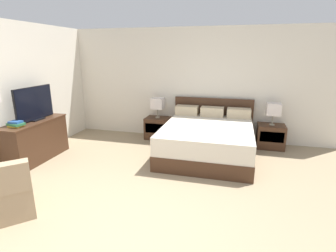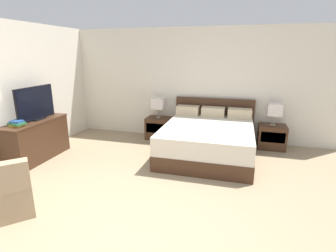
{
  "view_description": "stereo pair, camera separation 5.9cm",
  "coord_description": "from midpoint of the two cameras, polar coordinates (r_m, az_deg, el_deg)",
  "views": [
    {
      "loc": [
        1.11,
        -2.07,
        1.98
      ],
      "look_at": [
        -0.01,
        2.15,
        0.75
      ],
      "focal_mm": 28.0,
      "sensor_mm": 36.0,
      "label": 1
    },
    {
      "loc": [
        1.16,
        -2.05,
        1.98
      ],
      "look_at": [
        -0.01,
        2.15,
        0.75
      ],
      "focal_mm": 28.0,
      "sensor_mm": 36.0,
      "label": 2
    }
  ],
  "objects": [
    {
      "name": "ground_plane",
      "position": [
        3.07,
        -11.22,
        -24.71
      ],
      "size": [
        11.75,
        11.75,
        0.0
      ],
      "primitive_type": "plane",
      "color": "#998466"
    },
    {
      "name": "wall_back",
      "position": [
        6.15,
        4.86,
        9.0
      ],
      "size": [
        6.7,
        0.06,
        2.53
      ],
      "primitive_type": "cube",
      "color": "silver",
      "rests_on": "ground"
    },
    {
      "name": "wall_left",
      "position": [
        5.45,
        -30.86,
        5.98
      ],
      "size": [
        0.06,
        5.72,
        2.53
      ],
      "primitive_type": "cube",
      "color": "silver",
      "rests_on": "ground"
    },
    {
      "name": "bed",
      "position": [
        5.25,
        9.03,
        -2.8
      ],
      "size": [
        1.76,
        2.05,
        0.99
      ],
      "color": "#422819",
      "rests_on": "ground"
    },
    {
      "name": "nightstand_left",
      "position": [
        6.21,
        -1.77,
        -0.42
      ],
      "size": [
        0.56,
        0.44,
        0.5
      ],
      "color": "#422819",
      "rests_on": "ground"
    },
    {
      "name": "nightstand_right",
      "position": [
        5.99,
        21.9,
        -2.18
      ],
      "size": [
        0.56,
        0.44,
        0.5
      ],
      "color": "#422819",
      "rests_on": "ground"
    },
    {
      "name": "table_lamp_left",
      "position": [
        6.08,
        -1.81,
        4.93
      ],
      "size": [
        0.28,
        0.28,
        0.47
      ],
      "color": "gray",
      "rests_on": "nightstand_left"
    },
    {
      "name": "table_lamp_right",
      "position": [
        5.85,
        22.48,
        3.32
      ],
      "size": [
        0.28,
        0.28,
        0.47
      ],
      "color": "gray",
      "rests_on": "nightstand_right"
    },
    {
      "name": "dresser",
      "position": [
        5.54,
        -26.38,
        -2.61
      ],
      "size": [
        0.47,
        1.32,
        0.76
      ],
      "color": "#422819",
      "rests_on": "ground"
    },
    {
      "name": "tv",
      "position": [
        5.45,
        -26.6,
        4.36
      ],
      "size": [
        0.18,
        0.91,
        0.62
      ],
      "color": "black",
      "rests_on": "dresser"
    },
    {
      "name": "book_red_cover",
      "position": [
        5.16,
        -29.72,
        0.11
      ],
      "size": [
        0.22,
        0.16,
        0.03
      ],
      "primitive_type": "cube",
      "rotation": [
        0.0,
        0.0,
        -0.01
      ],
      "color": "gold",
      "rests_on": "dresser"
    },
    {
      "name": "book_blue_cover",
      "position": [
        5.15,
        -29.74,
        0.46
      ],
      "size": [
        0.28,
        0.22,
        0.04
      ],
      "primitive_type": "cube",
      "rotation": [
        0.0,
        0.0,
        -0.17
      ],
      "color": "#2D7042",
      "rests_on": "book_red_cover"
    },
    {
      "name": "book_small_top",
      "position": [
        5.14,
        -29.8,
        0.85
      ],
      "size": [
        0.19,
        0.14,
        0.03
      ],
      "primitive_type": "cube",
      "rotation": [
        0.0,
        0.0,
        -0.0
      ],
      "color": "#234C8E",
      "rests_on": "book_blue_cover"
    },
    {
      "name": "armchair_by_window",
      "position": [
        3.94,
        -32.17,
        -12.34
      ],
      "size": [
        0.97,
        0.97,
        0.76
      ],
      "color": "#9E8466",
      "rests_on": "ground"
    }
  ]
}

